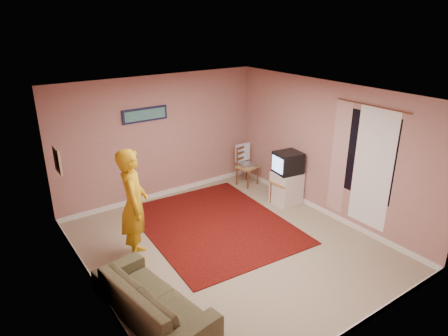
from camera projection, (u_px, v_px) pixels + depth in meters
ground at (229, 246)px, 6.84m from camera, size 5.00×5.00×0.00m
wall_back at (160, 138)px, 8.28m from camera, size 4.50×0.02×2.60m
wall_front at (360, 246)px, 4.46m from camera, size 4.50×0.02×2.60m
wall_left at (89, 214)px, 5.16m from camera, size 0.02×5.00×2.60m
wall_right at (326, 150)px, 7.57m from camera, size 0.02×5.00×2.60m
ceiling at (230, 95)px, 5.89m from camera, size 4.50×5.00×0.02m
baseboard_back at (163, 193)px, 8.72m from camera, size 4.50×0.02×0.10m
baseboard_front at (347, 333)px, 4.92m from camera, size 4.50×0.02×0.10m
baseboard_left at (101, 292)px, 5.62m from camera, size 0.02×5.00×0.10m
baseboard_right at (320, 209)px, 8.02m from camera, size 0.02×5.00×0.10m
window at (367, 156)px, 6.82m from camera, size 0.01×1.10×1.50m
curtain_sheer at (372, 169)px, 6.77m from camera, size 0.01×0.75×2.10m
curtain_floral at (339, 158)px, 7.30m from camera, size 0.01×0.35×2.10m
curtain_rod at (372, 106)px, 6.48m from camera, size 0.02×1.40×0.02m
picture_back at (145, 115)px, 7.89m from camera, size 0.95×0.04×0.28m
picture_left at (58, 160)px, 6.31m from camera, size 0.04×0.38×0.42m
area_rug at (215, 224)px, 7.52m from camera, size 2.68×3.26×0.02m
tv_cabinet at (286, 188)px, 8.28m from camera, size 0.53×0.49×0.68m
crt_tv at (288, 163)px, 8.08m from camera, size 0.57×0.52×0.44m
chair_a at (248, 162)px, 9.09m from camera, size 0.48×0.47×0.49m
dvd_player at (247, 164)px, 9.12m from camera, size 0.41×0.33×0.06m
blue_throw at (243, 152)px, 9.18m from camera, size 0.39×0.05×0.41m
chair_b at (285, 177)px, 8.14m from camera, size 0.45×0.47×0.54m
game_console at (285, 180)px, 8.17m from camera, size 0.24×0.20×0.04m
sofa at (153, 298)px, 5.17m from camera, size 1.04×2.00×0.56m
person at (134, 205)px, 6.23m from camera, size 0.67×0.80×1.86m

